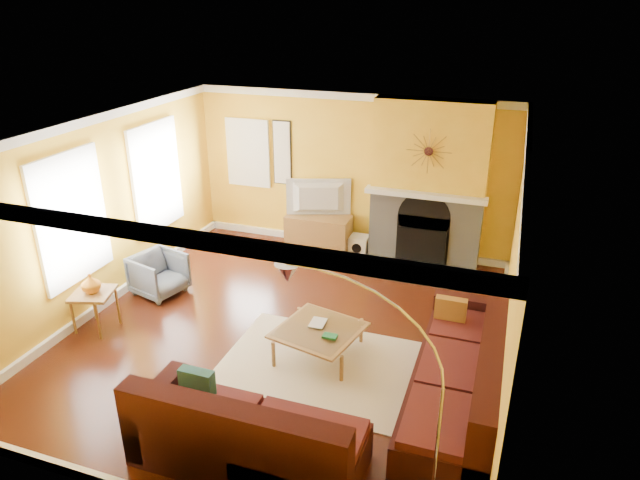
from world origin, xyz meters
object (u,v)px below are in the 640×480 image
at_px(armchair, 159,274).
at_px(arc_lamp, 368,396).
at_px(coffee_table, 319,342).
at_px(media_console, 319,233).
at_px(side_table, 96,311).
at_px(sectional_sofa, 343,360).

xyz_separation_m(armchair, arc_lamp, (3.89, -2.65, 0.78)).
relative_size(coffee_table, arc_lamp, 0.43).
bearing_deg(armchair, media_console, -21.21).
relative_size(media_console, arc_lamp, 0.51).
height_order(media_console, armchair, armchair).
bearing_deg(media_console, side_table, -119.39).
distance_m(coffee_table, media_console, 3.23).
bearing_deg(side_table, coffee_table, 7.71).
relative_size(side_table, arc_lamp, 0.25).
distance_m(media_console, armchair, 2.89).
bearing_deg(arc_lamp, side_table, 159.87).
relative_size(coffee_table, armchair, 1.38).
relative_size(sectional_sofa, side_table, 6.17).
height_order(coffee_table, arc_lamp, arc_lamp).
height_order(coffee_table, media_console, media_console).
distance_m(coffee_table, side_table, 3.04).
xyz_separation_m(armchair, side_table, (-0.23, -1.13, -0.04)).
relative_size(sectional_sofa, coffee_table, 3.59).
xyz_separation_m(sectional_sofa, armchair, (-3.29, 1.36, -0.14)).
relative_size(media_console, armchair, 1.62).
relative_size(armchair, side_table, 1.25).
bearing_deg(sectional_sofa, arc_lamp, -65.06).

